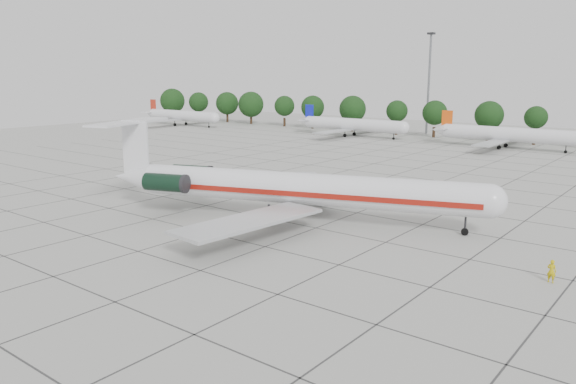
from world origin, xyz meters
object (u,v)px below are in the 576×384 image
object	(u,v)px
main_airliner	(283,187)
bg_airliner_b	(353,125)
ground_crew	(552,271)
floodlight_mast	(429,78)
bg_airliner_a	(182,116)
bg_airliner_c	(507,135)

from	to	relation	value
main_airliner	bg_airliner_b	xyz separation A→B (m)	(-36.87, 73.79, -0.69)
ground_crew	floodlight_mast	world-z (taller)	floodlight_mast
bg_airliner_a	floodlight_mast	world-z (taller)	floodlight_mast
main_airliner	ground_crew	bearing A→B (deg)	-23.74
main_airliner	floodlight_mast	xyz separation A→B (m)	(-25.29, 91.47, 10.68)
ground_crew	bg_airliner_a	world-z (taller)	bg_airliner_a
bg_airliner_a	floodlight_mast	distance (m)	72.45
bg_airliner_a	bg_airliner_b	world-z (taller)	same
main_airliner	bg_airliner_a	distance (m)	114.71
main_airliner	bg_airliner_b	bearing A→B (deg)	96.92
bg_airliner_b	floodlight_mast	xyz separation A→B (m)	(11.58, 17.68, 11.37)
ground_crew	main_airliner	bearing A→B (deg)	-1.55
bg_airliner_c	floodlight_mast	xyz separation A→B (m)	(-25.81, 17.31, 11.37)
bg_airliner_b	ground_crew	bearing A→B (deg)	-49.67
bg_airliner_b	main_airliner	bearing A→B (deg)	-63.45
main_airliner	bg_airliner_c	bearing A→B (deg)	69.96
main_airliner	bg_airliner_a	bearing A→B (deg)	124.30
bg_airliner_b	bg_airliner_c	xyz separation A→B (m)	(37.39, 0.37, 0.00)
ground_crew	bg_airliner_c	bearing A→B (deg)	-67.96
bg_airliner_a	bg_airliner_c	world-z (taller)	same
bg_airliner_c	bg_airliner_a	bearing A→B (deg)	-175.94
bg_airliner_b	bg_airliner_a	bearing A→B (deg)	-173.61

